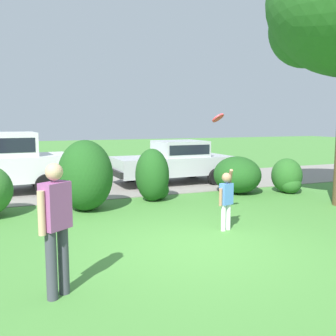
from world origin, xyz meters
TOP-DOWN VIEW (x-y plane):
  - ground_plane at (0.00, 0.00)m, footprint 80.00×80.00m
  - driveway_strip at (0.00, 6.82)m, footprint 28.00×4.40m
  - shrub_centre_left at (-1.41, 3.59)m, footprint 1.37×1.57m
  - shrub_centre at (0.57, 4.03)m, footprint 1.01×1.04m
  - shrub_centre_right at (3.42, 4.11)m, footprint 1.44×1.62m
  - shrub_far_end at (4.95, 3.57)m, footprint 0.93×1.04m
  - parked_sedan at (2.30, 6.56)m, footprint 4.45×2.20m
  - child_thrower at (0.97, 0.70)m, footprint 0.42×0.33m
  - frisbee at (0.99, 1.12)m, footprint 0.32×0.25m
  - adult_onlooker at (-2.58, -1.07)m, footprint 0.44×0.39m

SIDE VIEW (x-z plane):
  - ground_plane at x=0.00m, z-range 0.00..0.00m
  - driveway_strip at x=0.00m, z-range 0.00..0.02m
  - shrub_far_end at x=4.95m, z-range -0.05..1.04m
  - shrub_centre_right at x=3.42m, z-range 0.00..1.16m
  - shrub_centre at x=0.57m, z-range -0.06..1.43m
  - child_thrower at x=0.97m, z-range 0.07..1.36m
  - parked_sedan at x=2.30m, z-range 0.07..1.63m
  - shrub_centre_left at x=-1.41m, z-range 0.00..1.80m
  - adult_onlooker at x=-2.58m, z-range 0.11..1.85m
  - frisbee at x=0.99m, z-range 2.20..2.46m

